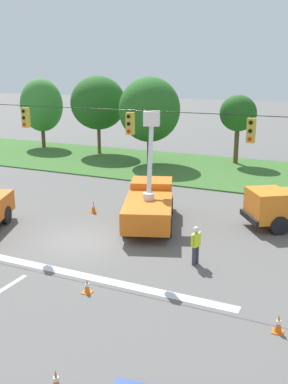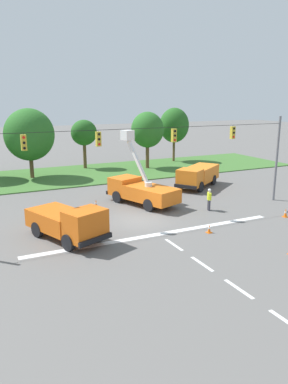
% 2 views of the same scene
% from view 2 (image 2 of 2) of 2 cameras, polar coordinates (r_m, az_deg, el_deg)
% --- Properties ---
extents(ground_plane, '(200.00, 200.00, 0.00)m').
position_cam_2_polar(ground_plane, '(27.26, -0.91, -4.33)').
color(ground_plane, '#605E5B').
extents(grass_verge, '(56.00, 12.00, 0.10)m').
position_cam_2_polar(grass_verge, '(43.73, -10.84, 2.53)').
color(grass_verge, '#3D6B2D').
rests_on(grass_verge, ground).
extents(lane_markings, '(17.60, 15.25, 0.01)m').
position_cam_2_polar(lane_markings, '(23.35, 3.94, -7.58)').
color(lane_markings, silver).
rests_on(lane_markings, ground).
extents(signal_gantry, '(26.20, 0.33, 7.20)m').
position_cam_2_polar(signal_gantry, '(26.20, -0.83, 5.23)').
color(signal_gantry, slate).
rests_on(signal_gantry, ground).
extents(tree_centre, '(5.34, 5.41, 7.62)m').
position_cam_2_polar(tree_centre, '(42.52, -17.08, 8.34)').
color(tree_centre, brown).
rests_on(tree_centre, ground).
extents(tree_east, '(3.23, 2.80, 6.09)m').
position_cam_2_polar(tree_east, '(47.20, -9.14, 8.86)').
color(tree_east, brown).
rests_on(tree_east, ground).
extents(tree_far_east, '(4.00, 4.15, 7.05)m').
position_cam_2_polar(tree_far_east, '(46.70, 0.53, 9.43)').
color(tree_far_east, brown).
rests_on(tree_far_east, ground).
extents(tree_east_end, '(4.08, 3.86, 7.40)m').
position_cam_2_polar(tree_east_end, '(52.17, 4.63, 10.09)').
color(tree_east_end, brown).
rests_on(tree_east_end, ground).
extents(utility_truck_bucket_lift, '(4.54, 6.91, 6.04)m').
position_cam_2_polar(utility_truck_bucket_lift, '(31.17, -0.48, 0.43)').
color(utility_truck_bucket_lift, orange).
rests_on(utility_truck_bucket_lift, ground).
extents(utility_truck_support_near, '(4.38, 6.26, 2.26)m').
position_cam_2_polar(utility_truck_support_near, '(23.78, -11.47, -4.49)').
color(utility_truck_support_near, orange).
rests_on(utility_truck_support_near, ground).
extents(utility_truck_support_far, '(6.45, 5.41, 2.11)m').
position_cam_2_polar(utility_truck_support_far, '(37.57, 8.21, 2.57)').
color(utility_truck_support_far, orange).
rests_on(utility_truck_support_far, ground).
extents(road_worker, '(0.35, 0.62, 1.77)m').
position_cam_2_polar(road_worker, '(29.82, 9.91, -0.92)').
color(road_worker, '#383842').
rests_on(road_worker, ground).
extents(traffic_cone_foreground_left, '(0.36, 0.36, 0.73)m').
position_cam_2_polar(traffic_cone_foreground_left, '(30.35, -7.32, -1.82)').
color(traffic_cone_foreground_left, orange).
rests_on(traffic_cone_foreground_left, ground).
extents(traffic_cone_mid_left, '(0.36, 0.36, 0.59)m').
position_cam_2_polar(traffic_cone_mid_left, '(25.09, 9.91, -5.54)').
color(traffic_cone_mid_left, orange).
rests_on(traffic_cone_mid_left, ground).
extents(traffic_cone_mid_right, '(0.36, 0.36, 0.66)m').
position_cam_2_polar(traffic_cone_mid_right, '(29.85, 20.76, -2.99)').
color(traffic_cone_mid_right, orange).
rests_on(traffic_cone_mid_right, ground).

